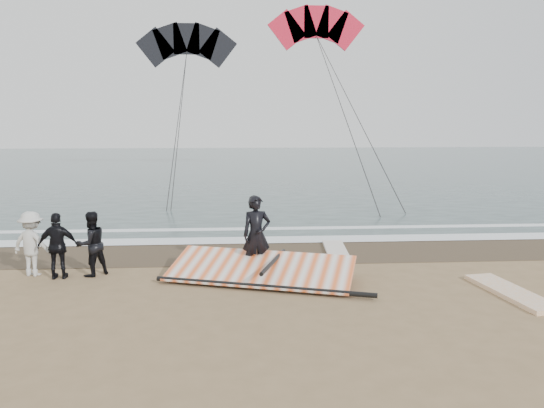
{
  "coord_description": "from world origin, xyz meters",
  "views": [
    {
      "loc": [
        -1.36,
        -9.94,
        3.66
      ],
      "look_at": [
        -0.52,
        3.0,
        1.6
      ],
      "focal_mm": 35.0,
      "sensor_mm": 36.0,
      "label": 1
    }
  ],
  "objects": [
    {
      "name": "man_main",
      "position": [
        -0.93,
        2.47,
        0.94
      ],
      "size": [
        0.77,
        0.6,
        1.89
      ],
      "primitive_type": "imported",
      "rotation": [
        0.0,
        0.0,
        0.23
      ],
      "color": "black",
      "rests_on": "ground"
    },
    {
      "name": "kite_dark",
      "position": [
        -4.65,
        26.52,
        8.37
      ],
      "size": [
        7.41,
        7.73,
        17.26
      ],
      "color": "black",
      "rests_on": "ground"
    },
    {
      "name": "ground",
      "position": [
        0.0,
        0.0,
        0.0
      ],
      "size": [
        120.0,
        120.0,
        0.0
      ],
      "primitive_type": "plane",
      "color": "#8C704C",
      "rests_on": "ground"
    },
    {
      "name": "board_white",
      "position": [
        4.4,
        0.5,
        0.05
      ],
      "size": [
        1.03,
        2.52,
        0.1
      ],
      "primitive_type": "cube",
      "rotation": [
        0.0,
        0.0,
        0.15
      ],
      "color": "silver",
      "rests_on": "ground"
    },
    {
      "name": "foam_near",
      "position": [
        0.0,
        5.9,
        0.03
      ],
      "size": [
        120.0,
        0.9,
        0.01
      ],
      "primitive_type": "cube",
      "color": "white",
      "rests_on": "sea"
    },
    {
      "name": "kite_red",
      "position": [
        3.73,
        24.71,
        9.25
      ],
      "size": [
        6.79,
        7.85,
        17.87
      ],
      "color": "red",
      "rests_on": "ground"
    },
    {
      "name": "foam_far",
      "position": [
        0.0,
        7.6,
        0.03
      ],
      "size": [
        120.0,
        0.45,
        0.01
      ],
      "primitive_type": "cube",
      "color": "white",
      "rests_on": "sea"
    },
    {
      "name": "trio_cluster",
      "position": [
        -5.6,
        2.49,
        0.77
      ],
      "size": [
        2.43,
        0.99,
        1.56
      ],
      "color": "black",
      "rests_on": "ground"
    },
    {
      "name": "sea",
      "position": [
        0.0,
        33.0,
        0.01
      ],
      "size": [
        120.0,
        54.0,
        0.02
      ],
      "primitive_type": "cube",
      "color": "#233838",
      "rests_on": "ground"
    },
    {
      "name": "wet_sand",
      "position": [
        0.0,
        4.5,
        0.01
      ],
      "size": [
        120.0,
        2.8,
        0.01
      ],
      "primitive_type": "cube",
      "color": "#4C3D2B",
      "rests_on": "ground"
    },
    {
      "name": "sail_rig",
      "position": [
        -0.93,
        1.96,
        0.2
      ],
      "size": [
        4.7,
        3.01,
        0.52
      ],
      "color": "black",
      "rests_on": "ground"
    },
    {
      "name": "board_cream",
      "position": [
        1.36,
        4.35,
        0.05
      ],
      "size": [
        0.74,
        2.2,
        0.09
      ],
      "primitive_type": "cube",
      "rotation": [
        0.0,
        0.0,
        -0.08
      ],
      "color": "silver",
      "rests_on": "ground"
    }
  ]
}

